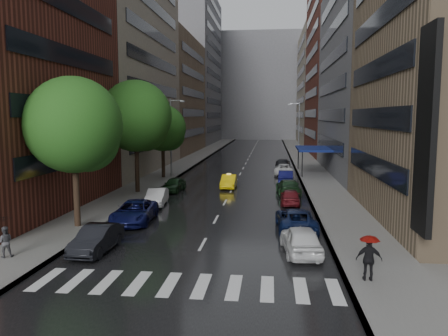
# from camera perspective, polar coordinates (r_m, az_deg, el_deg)

# --- Properties ---
(ground) EXTENTS (220.00, 220.00, 0.00)m
(ground) POSITION_cam_1_polar(r_m,az_deg,el_deg) (21.32, -4.53, -13.00)
(ground) COLOR gray
(ground) RESTS_ON ground
(road) EXTENTS (14.00, 140.00, 0.01)m
(road) POSITION_cam_1_polar(r_m,az_deg,el_deg) (70.17, 3.05, 0.95)
(road) COLOR black
(road) RESTS_ON ground
(sidewalk_left) EXTENTS (4.00, 140.00, 0.15)m
(sidewalk_left) POSITION_cam_1_polar(r_m,az_deg,el_deg) (71.22, -4.20, 1.09)
(sidewalk_left) COLOR gray
(sidewalk_left) RESTS_ON ground
(sidewalk_right) EXTENTS (4.00, 140.00, 0.15)m
(sidewalk_right) POSITION_cam_1_polar(r_m,az_deg,el_deg) (70.26, 10.40, 0.91)
(sidewalk_right) COLOR gray
(sidewalk_right) RESTS_ON ground
(crosswalk) EXTENTS (13.15, 2.80, 0.01)m
(crosswalk) POSITION_cam_1_polar(r_m,az_deg,el_deg) (19.45, -5.06, -14.97)
(crosswalk) COLOR silver
(crosswalk) RESTS_ON ground
(buildings_left) EXTENTS (8.00, 108.00, 38.00)m
(buildings_left) POSITION_cam_1_polar(r_m,az_deg,el_deg) (81.17, -7.43, 13.01)
(buildings_left) COLOR maroon
(buildings_left) RESTS_ON ground
(buildings_right) EXTENTS (8.05, 109.10, 36.00)m
(buildings_right) POSITION_cam_1_polar(r_m,az_deg,el_deg) (77.61, 14.81, 12.42)
(buildings_right) COLOR #937A5B
(buildings_right) RESTS_ON ground
(building_far) EXTENTS (40.00, 14.00, 32.00)m
(building_far) POSITION_cam_1_polar(r_m,az_deg,el_deg) (138.03, 4.67, 10.50)
(building_far) COLOR slate
(building_far) RESTS_ON ground
(tree_near) EXTENTS (6.08, 6.08, 9.70)m
(tree_near) POSITION_cam_1_polar(r_m,az_deg,el_deg) (29.15, -19.04, 5.32)
(tree_near) COLOR #382619
(tree_near) RESTS_ON ground
(tree_mid) EXTENTS (6.57, 6.57, 10.48)m
(tree_mid) POSITION_cam_1_polar(r_m,az_deg,el_deg) (41.08, -11.44, 6.66)
(tree_mid) COLOR #382619
(tree_mid) RESTS_ON ground
(tree_far) EXTENTS (5.32, 5.32, 8.48)m
(tree_far) POSITION_cam_1_polar(r_m,az_deg,el_deg) (50.65, -8.01, 5.19)
(tree_far) COLOR #382619
(tree_far) RESTS_ON ground
(taxi) EXTENTS (1.42, 4.06, 1.34)m
(taxi) POSITION_cam_1_polar(r_m,az_deg,el_deg) (43.74, 0.64, -1.76)
(taxi) COLOR yellow
(taxi) RESTS_ON ground
(parked_cars_left) EXTENTS (2.75, 22.94, 1.47)m
(parked_cars_left) POSITION_cam_1_polar(r_m,az_deg,el_deg) (32.22, -10.56, -4.94)
(parked_cars_left) COLOR black
(parked_cars_left) RESTS_ON ground
(parked_cars_right) EXTENTS (2.62, 41.64, 1.53)m
(parked_cars_right) POSITION_cam_1_polar(r_m,az_deg,el_deg) (41.30, 8.35, -2.29)
(parked_cars_right) COLOR white
(parked_cars_right) RESTS_ON ground
(ped_black_umbrella) EXTENTS (0.96, 0.98, 2.09)m
(ped_black_umbrella) POSITION_cam_1_polar(r_m,az_deg,el_deg) (24.68, -26.78, -7.57)
(ped_black_umbrella) COLOR #4A494E
(ped_black_umbrella) RESTS_ON sidewalk_left
(ped_red_umbrella) EXTENTS (1.13, 0.82, 2.01)m
(ped_red_umbrella) POSITION_cam_1_polar(r_m,az_deg,el_deg) (20.10, 18.44, -10.60)
(ped_red_umbrella) COLOR black
(ped_red_umbrella) RESTS_ON sidewalk_right
(street_lamp_left) EXTENTS (1.74, 0.22, 9.00)m
(street_lamp_left) POSITION_cam_1_polar(r_m,az_deg,el_deg) (51.06, -6.87, 4.19)
(street_lamp_left) COLOR gray
(street_lamp_left) RESTS_ON sidewalk_left
(street_lamp_right) EXTENTS (1.74, 0.22, 9.00)m
(street_lamp_right) POSITION_cam_1_polar(r_m,az_deg,el_deg) (64.86, 9.68, 4.71)
(street_lamp_right) COLOR gray
(street_lamp_right) RESTS_ON sidewalk_right
(awning) EXTENTS (4.00, 8.00, 3.12)m
(awning) POSITION_cam_1_polar(r_m,az_deg,el_deg) (55.10, 11.58, 2.47)
(awning) COLOR navy
(awning) RESTS_ON sidewalk_right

